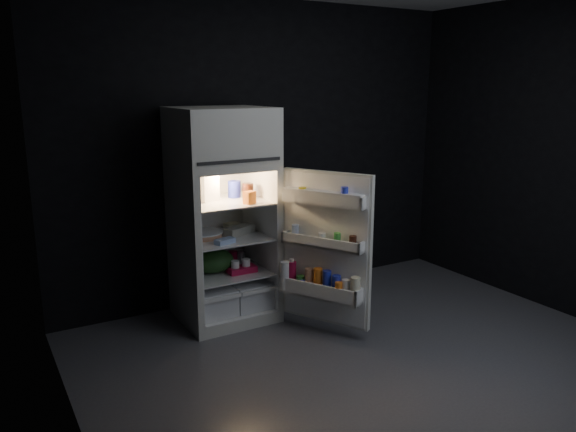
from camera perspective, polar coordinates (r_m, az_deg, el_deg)
floor at (r=4.23m, az=8.87°, el=-14.45°), size 4.00×3.40×0.00m
wall_back at (r=5.21m, az=-2.45°, el=6.54°), size 4.00×0.00×2.70m
wall_left at (r=2.97m, az=-21.66°, el=0.55°), size 0.00×3.40×2.70m
wall_right at (r=5.30m, az=26.59°, el=5.27°), size 0.00×3.40×2.70m
refrigerator at (r=4.68m, az=-6.75°, el=0.80°), size 0.76×0.71×1.78m
fridge_door at (r=4.41m, az=3.70°, el=-3.64°), size 0.51×0.72×1.22m
milk_jug at (r=4.63m, az=-8.34°, el=3.01°), size 0.20×0.20×0.24m
mayo_jar at (r=4.75m, az=-5.47°, el=2.74°), size 0.12×0.12×0.14m
jam_jar at (r=4.68m, az=-4.09°, el=2.54°), size 0.10×0.10×0.13m
amber_bottle at (r=4.64m, az=-9.58°, el=2.88°), size 0.08×0.08×0.22m
small_carton at (r=4.48m, az=-3.93°, el=1.88°), size 0.11×0.09×0.10m
egg_carton at (r=4.73m, az=-4.96°, el=-1.45°), size 0.30×0.21×0.07m
pie at (r=4.67m, az=-8.53°, el=-1.93°), size 0.33×0.33×0.04m
flat_package at (r=4.47m, az=-6.43°, el=-2.55°), size 0.18×0.12×0.04m
wrapped_pkg at (r=4.92m, az=-5.68°, el=-1.00°), size 0.13×0.12×0.05m
produce_bag at (r=4.72m, az=-7.59°, el=-4.53°), size 0.37×0.32×0.20m
yogurt_tray at (r=4.71m, az=-4.72°, el=-5.43°), size 0.24×0.13×0.05m
small_can_red at (r=5.01m, az=-5.57°, el=-4.08°), size 0.09×0.09×0.09m
small_can_silver at (r=5.00m, az=-4.81°, el=-4.10°), size 0.09×0.09×0.09m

